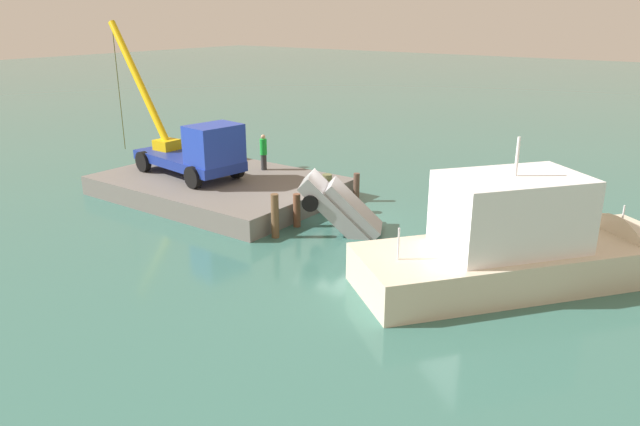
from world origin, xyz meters
name	(u,v)px	position (x,y,z in m)	size (l,w,h in m)	color
ground	(333,223)	(0.00, 0.00, 0.00)	(200.00, 200.00, 0.00)	#386B60
dock	(219,186)	(-6.64, 0.00, 0.45)	(10.82, 7.43, 0.89)	slate
crane_truck	(195,148)	(-7.53, -0.53, 2.28)	(9.81, 3.38, 7.02)	navy
dock_worker	(264,152)	(-5.85, 2.38, 1.79)	(0.34, 0.34, 1.76)	#2E2E2E
salvaged_car	(350,218)	(1.12, -0.44, 0.57)	(4.23, 3.42, 3.77)	#99999E
moored_yacht	(560,258)	(9.00, 0.13, 0.64)	(10.45, 11.98, 6.25)	beige
piling_near	(275,216)	(-0.86, -2.68, 0.88)	(0.30, 0.30, 1.75)	brown
piling_mid	(297,210)	(-0.95, -1.21, 0.69)	(0.30, 0.30, 1.38)	brown
piling_far	(327,194)	(-0.97, 0.93, 0.87)	(0.41, 0.41, 1.73)	#4D4E2F
piling_end	(356,187)	(-0.85, 3.08, 0.67)	(0.28, 0.28, 1.33)	brown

